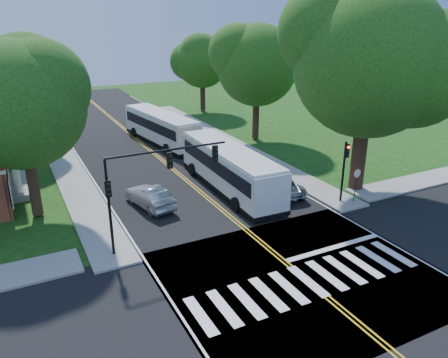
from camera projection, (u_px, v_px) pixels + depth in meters
ground at (302, 276)px, 22.68m from camera, size 140.00×140.00×0.00m
road at (176, 172)px, 37.68m from camera, size 14.00×96.00×0.01m
cross_road at (302, 276)px, 22.67m from camera, size 60.00×12.00×0.01m
center_line at (161, 159)px, 41.01m from camera, size 0.36×70.00×0.01m
edge_line_w at (87, 170)px, 38.12m from camera, size 0.12×70.00×0.01m
edge_line_e at (225, 150)px, 43.90m from camera, size 0.12×70.00×0.01m
crosswalk at (308, 281)px, 22.25m from camera, size 12.60×3.00×0.01m
stop_bar at (334, 247)px, 25.49m from camera, size 6.60×0.40×0.01m
sidewalk_nw at (64, 162)px, 39.97m from camera, size 2.60×40.00×0.15m
sidewalk_ne at (225, 140)px, 47.02m from camera, size 2.60×40.00×0.15m
sidewalk_xe at (446, 175)px, 36.81m from camera, size 20.00×2.60×0.15m
tree_ne_big at (369, 62)px, 30.62m from camera, size 10.80×10.80×14.91m
tree_west_near at (20, 105)px, 26.81m from camera, size 8.00×8.00×11.40m
tree_west_far at (16, 81)px, 40.54m from camera, size 7.60×7.60×10.67m
tree_east_mid at (257, 65)px, 44.79m from camera, size 8.40×8.40×11.93m
tree_east_far at (202, 61)px, 58.90m from camera, size 7.20×7.20×10.34m
signal_nw at (150, 177)px, 24.00m from camera, size 7.15×0.46×5.66m
signal_ne at (345, 164)px, 30.48m from camera, size 0.30×0.46×4.40m
stop_sign at (357, 177)px, 30.76m from camera, size 0.76×0.08×2.53m
bus_lead at (229, 168)px, 33.38m from camera, size 3.34×12.86×3.31m
bus_follow at (161, 127)px, 45.65m from camera, size 4.30×12.63×3.21m
hatchback at (150, 197)px, 30.57m from camera, size 2.51×4.88×1.53m
suv at (280, 184)px, 33.06m from camera, size 2.77×5.09×1.36m
dark_sedan at (240, 160)px, 38.78m from camera, size 2.44×4.53×1.25m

